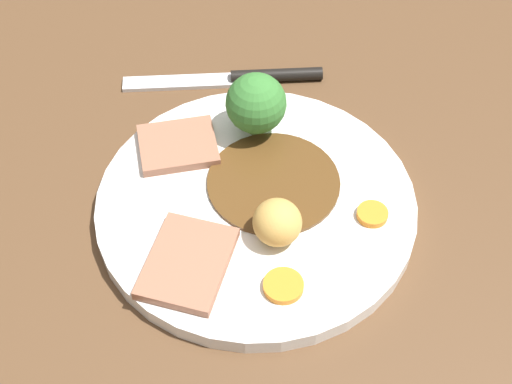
% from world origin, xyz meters
% --- Properties ---
extents(dining_table, '(1.20, 0.84, 0.04)m').
position_xyz_m(dining_table, '(0.00, 0.00, 0.02)').
color(dining_table, brown).
rests_on(dining_table, ground).
extents(dinner_plate, '(0.25, 0.25, 0.01)m').
position_xyz_m(dinner_plate, '(0.03, 0.02, 0.04)').
color(dinner_plate, white).
rests_on(dinner_plate, dining_table).
extents(gravy_pool, '(0.11, 0.11, 0.00)m').
position_xyz_m(gravy_pool, '(0.04, 0.00, 0.05)').
color(gravy_pool, '#563819').
rests_on(gravy_pool, dinner_plate).
extents(meat_slice_main, '(0.09, 0.08, 0.01)m').
position_xyz_m(meat_slice_main, '(-0.03, 0.07, 0.05)').
color(meat_slice_main, '#9E664C').
rests_on(meat_slice_main, dinner_plate).
extents(meat_slice_under, '(0.06, 0.07, 0.01)m').
position_xyz_m(meat_slice_under, '(0.09, 0.07, 0.05)').
color(meat_slice_under, '#9E664C').
rests_on(meat_slice_under, dinner_plate).
extents(roast_potato_left, '(0.04, 0.04, 0.03)m').
position_xyz_m(roast_potato_left, '(-0.01, 0.01, 0.07)').
color(roast_potato_left, tan).
rests_on(roast_potato_left, dinner_plate).
extents(carrot_coin_front, '(0.02, 0.02, 0.01)m').
position_xyz_m(carrot_coin_front, '(0.00, -0.07, 0.05)').
color(carrot_coin_front, orange).
rests_on(carrot_coin_front, dinner_plate).
extents(carrot_coin_back, '(0.03, 0.03, 0.01)m').
position_xyz_m(carrot_coin_back, '(-0.06, 0.01, 0.05)').
color(carrot_coin_back, orange).
rests_on(carrot_coin_back, dinner_plate).
extents(broccoli_floret, '(0.05, 0.05, 0.06)m').
position_xyz_m(broccoli_floret, '(0.10, 0.01, 0.08)').
color(broccoli_floret, '#8CB766').
rests_on(broccoli_floret, dinner_plate).
extents(knife, '(0.03, 0.19, 0.01)m').
position_xyz_m(knife, '(0.18, 0.01, 0.04)').
color(knife, black).
rests_on(knife, dining_table).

